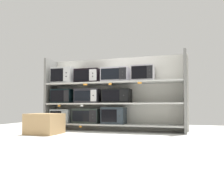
# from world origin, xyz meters

# --- Properties ---
(ground) EXTENTS (6.75, 6.00, 0.02)m
(ground) POSITION_xyz_m (0.00, -1.00, -0.01)
(ground) COLOR silver
(back_panel) EXTENTS (2.95, 0.04, 1.51)m
(back_panel) POSITION_xyz_m (0.00, 0.25, 0.76)
(back_panel) COLOR beige
(back_panel) RESTS_ON ground
(upright_left) EXTENTS (0.05, 0.47, 1.51)m
(upright_left) POSITION_xyz_m (-1.40, 0.00, 0.76)
(upright_left) COLOR slate
(upright_left) RESTS_ON ground
(upright_right) EXTENTS (0.05, 0.47, 1.51)m
(upright_right) POSITION_xyz_m (1.40, 0.00, 0.76)
(upright_right) COLOR slate
(upright_right) RESTS_ON ground
(shelf_0) EXTENTS (2.75, 0.47, 0.03)m
(shelf_0) POSITION_xyz_m (0.00, 0.00, 0.13)
(shelf_0) COLOR beige
(shelf_0) RESTS_ON ground
(microwave_0) EXTENTS (0.42, 0.38, 0.29)m
(microwave_0) POSITION_xyz_m (-1.10, -0.00, 0.29)
(microwave_0) COLOR #9DA8AA
(microwave_0) RESTS_ON shelf_0
(microwave_1) EXTENTS (0.55, 0.35, 0.30)m
(microwave_1) POSITION_xyz_m (-0.54, -0.00, 0.29)
(microwave_1) COLOR #262F2B
(microwave_1) RESTS_ON shelf_0
(microwave_2) EXTENTS (0.46, 0.35, 0.33)m
(microwave_2) POSITION_xyz_m (0.04, -0.00, 0.31)
(microwave_2) COLOR #28323A
(microwave_2) RESTS_ON shelf_0
(price_tag_0) EXTENTS (0.05, 0.00, 0.04)m
(price_tag_0) POSITION_xyz_m (-0.58, -0.24, 0.09)
(price_tag_0) COLOR orange
(shelf_1) EXTENTS (2.75, 0.47, 0.03)m
(shelf_1) POSITION_xyz_m (0.00, 0.00, 0.54)
(shelf_1) COLOR beige
(microwave_3) EXTENTS (0.45, 0.37, 0.30)m
(microwave_3) POSITION_xyz_m (-1.09, -0.00, 0.71)
(microwave_3) COLOR black
(microwave_3) RESTS_ON shelf_1
(microwave_4) EXTENTS (0.51, 0.36, 0.29)m
(microwave_4) POSITION_xyz_m (-0.51, -0.00, 0.70)
(microwave_4) COLOR #28272E
(microwave_4) RESTS_ON shelf_1
(microwave_5) EXTENTS (0.54, 0.37, 0.28)m
(microwave_5) POSITION_xyz_m (0.10, -0.00, 0.70)
(microwave_5) COLOR black
(microwave_5) RESTS_ON shelf_1
(price_tag_1) EXTENTS (0.05, 0.00, 0.04)m
(price_tag_1) POSITION_xyz_m (-1.06, -0.24, 0.50)
(price_tag_1) COLOR orange
(price_tag_2) EXTENTS (0.06, 0.00, 0.04)m
(price_tag_2) POSITION_xyz_m (-0.55, -0.24, 0.51)
(price_tag_2) COLOR white
(shelf_2) EXTENTS (2.75, 0.47, 0.03)m
(shelf_2) POSITION_xyz_m (0.00, 0.00, 0.96)
(shelf_2) COLOR beige
(microwave_6) EXTENTS (0.47, 0.38, 0.34)m
(microwave_6) POSITION_xyz_m (-1.08, -0.00, 1.14)
(microwave_6) COLOR #BBBDBD
(microwave_6) RESTS_ON shelf_2
(microwave_7) EXTENTS (0.51, 0.37, 0.28)m
(microwave_7) POSITION_xyz_m (-0.51, -0.00, 1.12)
(microwave_7) COLOR black
(microwave_7) RESTS_ON shelf_2
(microwave_8) EXTENTS (0.53, 0.42, 0.28)m
(microwave_8) POSITION_xyz_m (0.08, -0.00, 1.12)
(microwave_8) COLOR #BAB6C0
(microwave_8) RESTS_ON shelf_2
(microwave_9) EXTENTS (0.42, 0.40, 0.30)m
(microwave_9) POSITION_xyz_m (0.63, -0.00, 1.12)
(microwave_9) COLOR #B3B0B8
(microwave_9) RESTS_ON shelf_2
(price_tag_3) EXTENTS (0.09, 0.00, 0.03)m
(price_tag_3) POSITION_xyz_m (-0.48, -0.24, 0.92)
(price_tag_3) COLOR orange
(price_tag_4) EXTENTS (0.06, 0.00, 0.04)m
(price_tag_4) POSITION_xyz_m (0.03, -0.24, 0.92)
(price_tag_4) COLOR orange
(price_tag_5) EXTENTS (0.07, 0.00, 0.03)m
(price_tag_5) POSITION_xyz_m (0.60, -0.24, 0.92)
(price_tag_5) COLOR orange
(shipping_carton) EXTENTS (0.54, 0.54, 0.36)m
(shipping_carton) POSITION_xyz_m (-1.00, -0.83, 0.18)
(shipping_carton) COLOR tan
(shipping_carton) RESTS_ON ground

